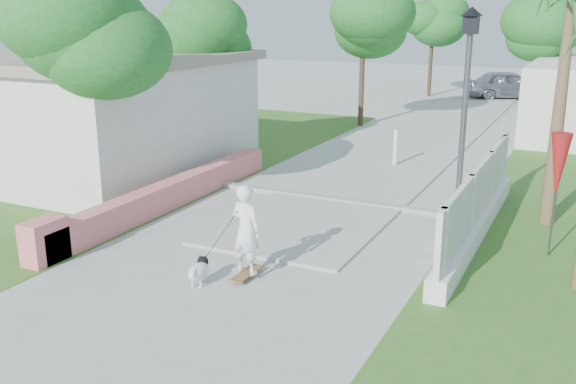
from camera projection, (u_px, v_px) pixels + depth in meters
The scene contains 19 objects.
ground at pixel (194, 302), 9.98m from camera, with size 90.00×90.00×0.00m, color #B7B7B2.
path_strip at pixel (459, 116), 27.27m from camera, with size 3.20×36.00×0.06m, color #B7B7B2.
curb at pixel (337, 200), 15.16m from camera, with size 6.50×0.25×0.10m, color #999993.
grass_left at pixel (150, 156), 19.84m from camera, with size 8.00×20.00×0.01m, color #376C22.
pink_wall at pixel (159, 198), 14.36m from camera, with size 0.45×8.20×0.80m.
house_left at pixel (74, 110), 18.08m from camera, with size 8.40×7.40×3.23m.
lattice_fence at pixel (478, 210), 12.73m from camera, with size 0.35×7.00×1.50m.
street_lamp at pixel (464, 111), 12.85m from camera, with size 0.44×0.44×4.44m.
bollard at pixel (395, 147), 18.38m from camera, with size 0.14×0.14×1.09m.
patio_umbrella at pixel (559, 167), 11.39m from camera, with size 0.36×0.36×2.30m.
tree_left_near at pixel (87, 37), 13.39m from camera, with size 3.60×3.60×5.28m.
tree_left_mid at pixel (196, 41), 18.66m from camera, with size 3.20×3.20×4.85m.
tree_path_left at pixel (364, 25), 24.00m from camera, with size 3.40×3.40×5.23m.
tree_path_right at pixel (549, 33), 24.94m from camera, with size 3.00×3.00×4.79m.
tree_path_far at pixel (433, 21), 32.56m from camera, with size 3.20×3.20×5.17m.
palm_far at pixel (572, 4), 12.43m from camera, with size 1.80×1.80×5.30m.
skateboarder at pixel (240, 232), 10.66m from camera, with size 0.89×0.83×1.64m.
dog at pixel (199, 270), 10.58m from camera, with size 0.40×0.63×0.44m.
parked_car at pixel (509, 85), 32.30m from camera, with size 1.70×4.22×1.44m, color #9FA2A7.
Camera 1 is at (5.31, -7.56, 4.39)m, focal length 40.00 mm.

